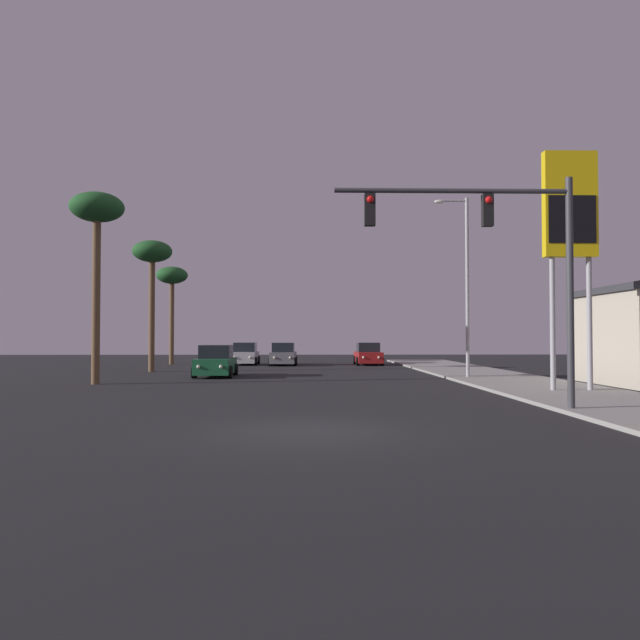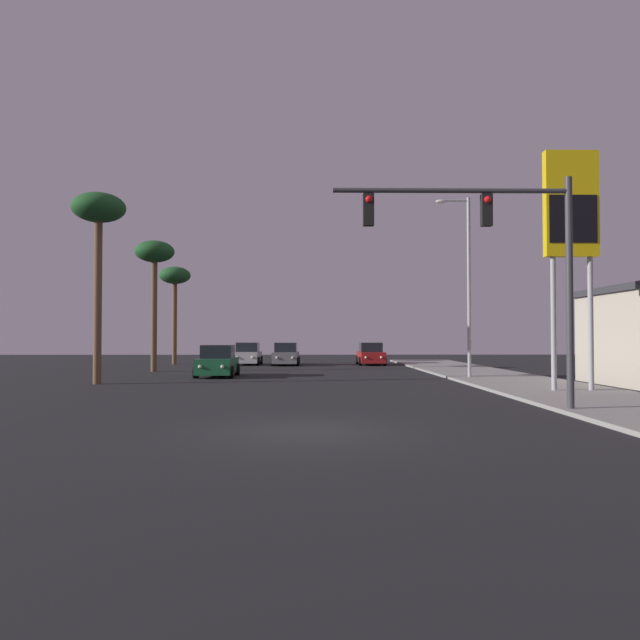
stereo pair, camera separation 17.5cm
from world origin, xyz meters
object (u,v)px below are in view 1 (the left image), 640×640
traffic_light_mast (503,245)px  street_lamp (465,277)px  gas_station_sign (570,218)px  palm_tree_mid (152,258)px  palm_tree_near (97,218)px  car_green (216,362)px  car_red (368,355)px  car_grey (283,355)px  car_silver (245,355)px  palm_tree_far (172,280)px

traffic_light_mast → street_lamp: (2.43, 13.72, 0.42)m
gas_station_sign → palm_tree_mid: 24.42m
street_lamp → palm_tree_near: 17.78m
car_green → car_red: bearing=-124.9°
palm_tree_near → palm_tree_mid: palm_tree_near is taller
car_red → palm_tree_near: (-14.10, -18.97, 6.71)m
traffic_light_mast → gas_station_sign: bearing=52.9°
car_grey → gas_station_sign: gas_station_sign is taller
car_green → palm_tree_mid: palm_tree_mid is taller
car_silver → palm_tree_mid: bearing=63.2°
gas_station_sign → palm_tree_near: 19.99m
palm_tree_mid → car_silver: bearing=62.7°
traffic_light_mast → palm_tree_far: bearing=117.3°
car_red → palm_tree_mid: bearing=31.7°
traffic_light_mast → palm_tree_mid: size_ratio=0.84×
car_red → traffic_light_mast: (0.83, -29.71, 3.93)m
palm_tree_mid → car_grey: bearing=47.8°
street_lamp → car_red: bearing=101.5°
car_grey → gas_station_sign: bearing=117.9°
car_silver → palm_tree_far: size_ratio=0.57×
car_silver → car_green: bearing=89.8°
traffic_light_mast → car_red: bearing=91.6°
car_green → palm_tree_mid: size_ratio=0.54×
car_red → car_green: same height
car_silver → car_red: 9.32m
palm_tree_far → car_green: bearing=-69.6°
palm_tree_mid → traffic_light_mast: bearing=-54.3°
car_silver → palm_tree_mid: palm_tree_mid is taller
street_lamp → palm_tree_far: size_ratio=1.20×
car_green → gas_station_sign: (14.75, -10.07, 5.86)m
traffic_light_mast → palm_tree_mid: 25.65m
car_grey → street_lamp: size_ratio=0.48×
car_grey → palm_tree_far: palm_tree_far is taller
car_silver → palm_tree_mid: size_ratio=0.54×
car_silver → traffic_light_mast: 31.93m
street_lamp → car_green: bearing=170.2°
car_green → street_lamp: 13.66m
car_grey → street_lamp: bearing=123.3°
car_red → car_silver: bearing=-2.6°
car_silver → palm_tree_mid: (-4.77, -9.27, 6.16)m
car_grey → palm_tree_far: bearing=-8.5°
gas_station_sign → palm_tree_mid: (-19.34, 14.90, 0.30)m
traffic_light_mast → palm_tree_mid: bearing=125.7°
gas_station_sign → palm_tree_far: (-20.28, 24.90, -0.12)m
car_silver → gas_station_sign: bearing=121.6°
car_green → car_silver: bearing=-91.1°
street_lamp → gas_station_sign: 8.25m
traffic_light_mast → gas_station_sign: (4.43, 5.85, 1.92)m
palm_tree_mid → palm_tree_far: palm_tree_mid is taller
traffic_light_mast → street_lamp: bearing=79.9°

